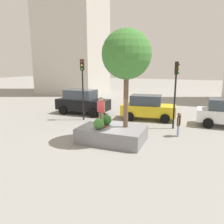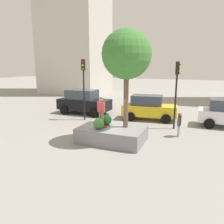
# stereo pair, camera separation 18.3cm
# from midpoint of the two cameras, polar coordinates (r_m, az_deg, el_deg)

# --- Properties ---
(ground_plane) EXTENTS (120.00, 120.00, 0.00)m
(ground_plane) POSITION_cam_midpoint_polar(r_m,az_deg,el_deg) (13.31, -1.38, -7.13)
(ground_plane) COLOR gray
(planter_ledge) EXTENTS (3.72, 2.46, 0.86)m
(planter_ledge) POSITION_cam_midpoint_polar(r_m,az_deg,el_deg) (12.86, 0.41, -5.81)
(planter_ledge) COLOR gray
(planter_ledge) RESTS_ON ground
(plaza_tree) EXTENTS (2.73, 2.73, 5.46)m
(plaza_tree) POSITION_cam_midpoint_polar(r_m,az_deg,el_deg) (12.34, 4.23, 14.57)
(plaza_tree) COLOR brown
(plaza_tree) RESTS_ON planter_ledge
(boxwood_shrub) EXTENTS (0.61, 0.61, 0.61)m
(boxwood_shrub) POSITION_cam_midpoint_polar(r_m,az_deg,el_deg) (12.33, -3.02, -3.03)
(boxwood_shrub) COLOR #3D7A33
(boxwood_shrub) RESTS_ON planter_ledge
(hedge_clump) EXTENTS (0.62, 0.62, 0.62)m
(hedge_clump) POSITION_cam_midpoint_polar(r_m,az_deg,el_deg) (13.17, -1.02, -2.02)
(hedge_clump) COLOR #2D6628
(hedge_clump) RESTS_ON planter_ledge
(skateboard) EXTENTS (0.82, 0.51, 0.07)m
(skateboard) POSITION_cam_midpoint_polar(r_m,az_deg,el_deg) (12.92, -2.38, -3.47)
(skateboard) COLOR #A51E1E
(skateboard) RESTS_ON planter_ledge
(skateboarder) EXTENTS (0.54, 0.30, 1.65)m
(skateboarder) POSITION_cam_midpoint_polar(r_m,az_deg,el_deg) (12.70, -2.42, 0.74)
(skateboarder) COLOR #847056
(skateboarder) RESTS_ON skateboard
(sedan_parked) EXTENTS (4.78, 2.33, 2.20)m
(sedan_parked) POSITION_cam_midpoint_polar(r_m,az_deg,el_deg) (20.22, -7.11, 2.70)
(sedan_parked) COLOR black
(sedan_parked) RESTS_ON ground
(taxi_cab) EXTENTS (4.47, 2.39, 2.00)m
(taxi_cab) POSITION_cam_midpoint_polar(r_m,az_deg,el_deg) (18.10, 9.76, 1.19)
(taxi_cab) COLOR gold
(taxi_cab) RESTS_ON ground
(traffic_light_corner) EXTENTS (0.36, 0.31, 4.61)m
(traffic_light_corner) POSITION_cam_midpoint_polar(r_m,az_deg,el_deg) (15.54, 16.72, 6.99)
(traffic_light_corner) COLOR black
(traffic_light_corner) RESTS_ON ground
(traffic_light_median) EXTENTS (0.33, 0.36, 4.82)m
(traffic_light_median) POSITION_cam_midpoint_polar(r_m,az_deg,el_deg) (17.62, -7.08, 8.37)
(traffic_light_median) COLOR black
(traffic_light_median) RESTS_ON ground
(bystander_watching) EXTENTS (0.23, 0.51, 1.52)m
(bystander_watching) POSITION_cam_midpoint_polar(r_m,az_deg,el_deg) (14.23, 17.38, -2.74)
(bystander_watching) COLOR #8C9EB7
(bystander_watching) RESTS_ON ground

